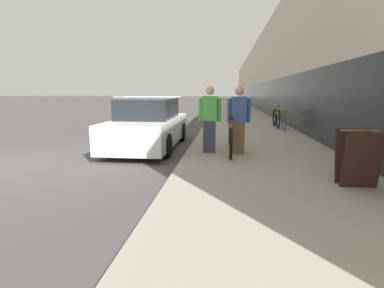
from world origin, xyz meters
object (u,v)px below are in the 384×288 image
at_px(person_bystander, 210,119).
at_px(bike_rack_hoop, 284,118).
at_px(tandem_bicycle, 230,136).
at_px(person_rider, 239,120).
at_px(sandwich_board_sign, 358,158).
at_px(parked_sedan_curbside, 149,125).
at_px(cruiser_bike_nearest, 276,118).

xyz_separation_m(person_bystander, bike_rack_hoop, (2.59, 4.37, -0.30)).
height_order(tandem_bicycle, person_rider, person_rider).
bearing_deg(person_bystander, bike_rack_hoop, 59.33).
xyz_separation_m(sandwich_board_sign, parked_sedan_curbside, (-4.31, 3.66, 0.06)).
height_order(person_bystander, cruiser_bike_nearest, person_bystander).
height_order(person_rider, parked_sedan_curbside, person_rider).
bearing_deg(tandem_bicycle, sandwich_board_sign, -53.52).
relative_size(person_rider, parked_sedan_curbside, 0.37).
bearing_deg(bike_rack_hoop, parked_sedan_curbside, -144.46).
xyz_separation_m(person_rider, sandwich_board_sign, (1.77, -2.30, -0.36)).
xyz_separation_m(person_rider, person_bystander, (-0.70, 0.16, 0.00)).
xyz_separation_m(person_bystander, sandwich_board_sign, (2.47, -2.45, -0.36)).
relative_size(person_bystander, bike_rack_hoop, 1.91).
height_order(person_rider, person_bystander, person_bystander).
distance_m(person_rider, person_bystander, 0.71).
bearing_deg(person_bystander, tandem_bicycle, 19.91).
bearing_deg(cruiser_bike_nearest, person_bystander, -114.24).
relative_size(tandem_bicycle, person_bystander, 1.66).
height_order(tandem_bicycle, cruiser_bike_nearest, cruiser_bike_nearest).
distance_m(tandem_bicycle, person_bystander, 0.70).
distance_m(tandem_bicycle, bike_rack_hoop, 4.68).
relative_size(bike_rack_hoop, cruiser_bike_nearest, 0.49).
bearing_deg(person_bystander, parked_sedan_curbside, 146.61).
bearing_deg(bike_rack_hoop, cruiser_bike_nearest, 93.72).
height_order(sandwich_board_sign, parked_sedan_curbside, parked_sedan_curbside).
distance_m(tandem_bicycle, person_rider, 0.57).
distance_m(person_bystander, sandwich_board_sign, 3.50).
height_order(person_bystander, bike_rack_hoop, person_bystander).
xyz_separation_m(bike_rack_hoop, cruiser_bike_nearest, (-0.08, 1.21, -0.11)).
distance_m(sandwich_board_sign, parked_sedan_curbside, 5.65).
relative_size(person_rider, sandwich_board_sign, 1.79).
bearing_deg(tandem_bicycle, bike_rack_hoop, 63.61).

